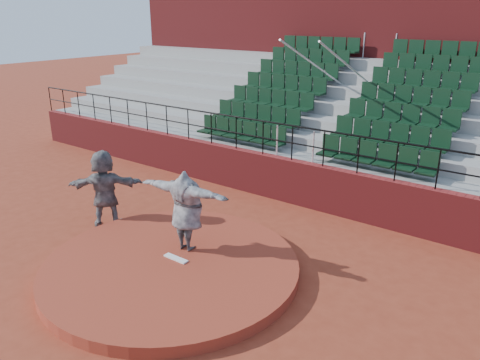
# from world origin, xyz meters

# --- Properties ---
(ground) EXTENTS (90.00, 90.00, 0.00)m
(ground) POSITION_xyz_m (0.00, 0.00, 0.00)
(ground) COLOR maroon
(ground) RESTS_ON ground
(pitchers_mound) EXTENTS (5.50, 5.50, 0.25)m
(pitchers_mound) POSITION_xyz_m (0.00, 0.00, 0.12)
(pitchers_mound) COLOR #973522
(pitchers_mound) RESTS_ON ground
(pitching_rubber) EXTENTS (0.60, 0.15, 0.03)m
(pitching_rubber) POSITION_xyz_m (0.00, 0.15, 0.27)
(pitching_rubber) COLOR white
(pitching_rubber) RESTS_ON pitchers_mound
(boundary_wall) EXTENTS (24.00, 0.30, 1.30)m
(boundary_wall) POSITION_xyz_m (0.00, 5.00, 0.65)
(boundary_wall) COLOR maroon
(boundary_wall) RESTS_ON ground
(wall_railing) EXTENTS (24.04, 0.05, 1.03)m
(wall_railing) POSITION_xyz_m (0.00, 5.00, 2.03)
(wall_railing) COLOR black
(wall_railing) RESTS_ON boundary_wall
(seating_deck) EXTENTS (24.00, 5.97, 4.63)m
(seating_deck) POSITION_xyz_m (0.00, 8.65, 1.44)
(seating_deck) COLOR gray
(seating_deck) RESTS_ON ground
(press_box_facade) EXTENTS (24.00, 3.00, 7.10)m
(press_box_facade) POSITION_xyz_m (0.00, 12.60, 3.55)
(press_box_facade) COLOR maroon
(press_box_facade) RESTS_ON ground
(pitcher) EXTENTS (2.35, 0.86, 1.87)m
(pitcher) POSITION_xyz_m (-0.13, 0.68, 1.18)
(pitcher) COLOR black
(pitcher) RESTS_ON pitchers_mound
(fielder) EXTENTS (1.81, 1.73, 2.05)m
(fielder) POSITION_xyz_m (-3.07, 0.75, 1.02)
(fielder) COLOR black
(fielder) RESTS_ON ground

